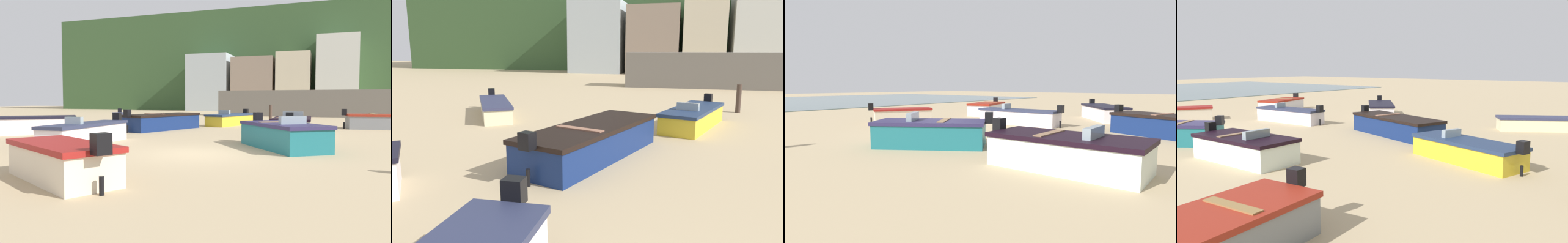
# 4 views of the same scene
# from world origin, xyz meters

# --- Properties ---
(headland_hill) EXTENTS (90.00, 32.00, 16.91)m
(headland_hill) POSITION_xyz_m (0.00, 66.00, 8.45)
(headland_hill) COLOR #36552F
(headland_hill) RESTS_ON ground
(harbor_pier) EXTENTS (20.66, 2.40, 2.79)m
(harbor_pier) POSITION_xyz_m (3.02, 30.00, 1.40)
(harbor_pier) COLOR #68635B
(harbor_pier) RESTS_ON ground
(townhouse_left) EXTENTS (6.64, 5.84, 8.92)m
(townhouse_left) POSITION_xyz_m (-13.68, 46.92, 4.46)
(townhouse_left) COLOR #B3C1C8
(townhouse_left) RESTS_ON ground
(townhouse_centre_left) EXTENTS (6.24, 5.80, 8.22)m
(townhouse_centre_left) POSITION_xyz_m (-6.57, 46.90, 4.11)
(townhouse_centre_left) COLOR gray
(townhouse_centre_left) RESTS_ON ground
(townhouse_centre_right) EXTENTS (4.84, 5.56, 8.74)m
(townhouse_centre_right) POSITION_xyz_m (-0.59, 46.78, 4.37)
(townhouse_centre_right) COLOR beige
(townhouse_centre_right) RESTS_ON ground
(townhouse_right) EXTENTS (5.66, 6.87, 10.93)m
(townhouse_right) POSITION_xyz_m (5.42, 47.43, 5.47)
(townhouse_right) COLOR silver
(townhouse_right) RESTS_ON ground
(boat_yellow_5) EXTENTS (2.66, 4.59, 1.11)m
(boat_yellow_5) POSITION_xyz_m (-2.28, 13.87, 0.41)
(boat_yellow_5) COLOR gold
(boat_yellow_5) RESTS_ON ground
(boat_cream_6) EXTENTS (3.48, 4.57, 1.06)m
(boat_cream_6) POSITION_xyz_m (-11.12, 14.15, 0.38)
(boat_cream_6) COLOR beige
(boat_cream_6) RESTS_ON ground
(boat_navy_9) EXTENTS (3.28, 5.59, 1.26)m
(boat_navy_9) POSITION_xyz_m (-5.19, 8.81, 0.48)
(boat_navy_9) COLOR navy
(boat_navy_9) RESTS_ON ground
(mooring_post_near_water) EXTENTS (0.24, 0.24, 1.38)m
(mooring_post_near_water) POSITION_xyz_m (-0.06, 18.02, 0.69)
(mooring_post_near_water) COLOR #43342C
(mooring_post_near_water) RESTS_ON ground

